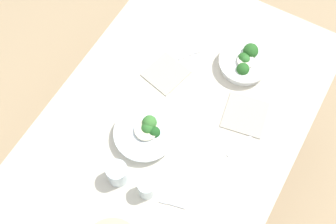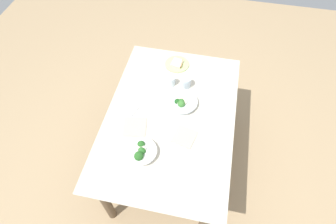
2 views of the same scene
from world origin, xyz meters
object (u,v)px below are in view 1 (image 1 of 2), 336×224
Objects in this scene: water_glass_side at (147,188)px; fork_by_far_bowl at (171,204)px; broccoli_bowl_near at (146,133)px; table_knife_left at (245,141)px; napkin_folded_upper at (166,74)px; water_glass_center at (117,173)px; broccoli_bowl_far at (244,62)px; napkin_folded_lower at (245,115)px; fork_by_near_bowl at (191,55)px.

fork_by_far_bowl is at bearing 91.22° from water_glass_side.
broccoli_bowl_near is 2.79× the size of water_glass_side.
napkin_folded_upper is at bearing 94.84° from table_knife_left.
broccoli_bowl_near is at bearing 14.57° from napkin_folded_upper.
broccoli_bowl_near is 0.30m from fork_by_far_bowl.
water_glass_center is 0.47× the size of table_knife_left.
napkin_folded_lower is (0.21, 0.11, -0.03)m from broccoli_bowl_far.
broccoli_bowl_far is 2.47× the size of water_glass_side.
water_glass_center is at bearing -16.08° from broccoli_bowl_far.
water_glass_side reaches higher than table_knife_left.
broccoli_bowl_near is at bearing -142.06° from fork_by_near_bowl.
broccoli_bowl_near is at bearing -21.95° from broccoli_bowl_far.
water_glass_side reaches higher than fork_by_near_bowl.
broccoli_bowl_near is at bearing 136.12° from table_knife_left.
broccoli_bowl_near reaches higher than fork_by_near_bowl.
napkin_folded_lower reaches higher than table_knife_left.
broccoli_bowl_far is 0.73m from water_glass_center.
napkin_folded_upper reaches higher than fork_by_far_bowl.
broccoli_bowl_near is (0.50, -0.20, -0.01)m from broccoli_bowl_far.
fork_by_near_bowl is 0.48× the size of table_knife_left.
fork_by_far_bowl is at bearing 31.79° from napkin_folded_upper.
water_glass_side is (0.69, -0.08, 0.01)m from broccoli_bowl_far.
water_glass_side reaches higher than napkin_folded_upper.
water_glass_side is 0.65m from fork_by_near_bowl.
fork_by_near_bowl is at bearing -114.07° from napkin_folded_lower.
broccoli_bowl_far is 2.15× the size of fork_by_far_bowl.
napkin_folded_upper is at bearing -164.12° from fork_by_near_bowl.
water_glass_center reaches higher than water_glass_side.
table_knife_left is 0.12m from napkin_folded_lower.
water_glass_side is at bearing 92.99° from water_glass_center.
napkin_folded_upper is 0.94× the size of napkin_folded_lower.
fork_by_far_bowl is at bearing -123.87° from fork_by_near_bowl.
napkin_folded_lower is at bearing 26.99° from broccoli_bowl_far.
napkin_folded_upper is at bearing -165.43° from broccoli_bowl_near.
broccoli_bowl_far is at bearing -153.01° from napkin_folded_lower.
broccoli_bowl_near reaches higher than napkin_folded_upper.
broccoli_bowl_near is 0.40m from table_knife_left.
broccoli_bowl_far is 2.28× the size of fork_by_near_bowl.
broccoli_bowl_near is 1.45× the size of napkin_folded_lower.
water_glass_center is (0.20, -0.00, 0.02)m from broccoli_bowl_near.
broccoli_bowl_near is 0.42m from napkin_folded_lower.
fork_by_near_bowl is (-0.63, -0.15, -0.04)m from water_glass_side.
water_glass_center is (0.70, -0.20, 0.01)m from broccoli_bowl_far.
fork_by_near_bowl is 0.15m from napkin_folded_upper.
broccoli_bowl_far reaches higher than water_glass_side.
broccoli_bowl_far reaches higher than table_knife_left.
broccoli_bowl_near is 1.23× the size of table_knife_left.
water_glass_side is (-0.01, 0.12, -0.00)m from water_glass_center.
broccoli_bowl_near is at bearing -47.43° from napkin_folded_lower.
table_knife_left is 0.45m from napkin_folded_upper.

